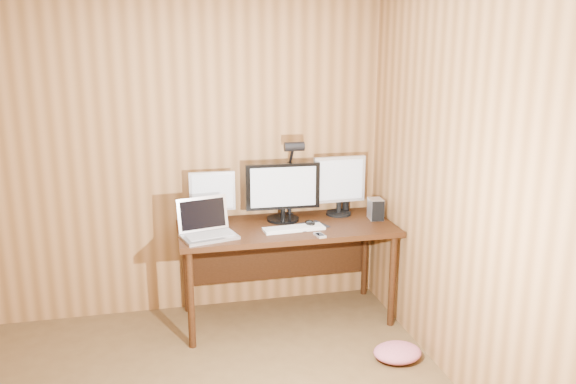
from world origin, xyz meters
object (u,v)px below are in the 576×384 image
object	(u,v)px
keyboard	(294,228)
desk_lamp	(292,168)
monitor_center	(283,191)
phone	(320,235)
mouse	(310,223)
laptop	(206,227)
desk	(284,238)
monitor_left	(212,195)
hard_drive	(376,209)
speaker	(346,204)
monitor_right	(339,184)

from	to	relation	value
keyboard	desk_lamp	distance (m)	0.49
monitor_center	phone	world-z (taller)	monitor_center
mouse	desk_lamp	bearing A→B (deg)	77.21
laptop	keyboard	xyz separation A→B (m)	(0.63, -0.00, -0.05)
desk_lamp	desk	bearing A→B (deg)	-138.51
desk	desk_lamp	bearing A→B (deg)	51.01
monitor_left	hard_drive	xyz separation A→B (m)	(1.23, -0.20, -0.13)
phone	speaker	xyz separation A→B (m)	(0.38, 0.57, 0.06)
monitor_center	desk_lamp	bearing A→B (deg)	27.52
desk	phone	distance (m)	0.43
desk	monitor_left	size ratio (longest dim) A/B	4.11
desk	hard_drive	distance (m)	0.74
desk	keyboard	world-z (taller)	keyboard
keyboard	phone	xyz separation A→B (m)	(0.14, -0.18, -0.00)
phone	monitor_center	bearing A→B (deg)	102.83
laptop	hard_drive	distance (m)	1.32
phone	desk_lamp	size ratio (longest dim) A/B	0.18
laptop	mouse	world-z (taller)	laptop
monitor_right	speaker	distance (m)	0.22
monitor_center	monitor_left	distance (m)	0.53
hard_drive	speaker	size ratio (longest dim) A/B	1.25
monitor_left	desk_lamp	bearing A→B (deg)	-2.56
monitor_left	hard_drive	distance (m)	1.26
mouse	desk	bearing A→B (deg)	109.73
mouse	hard_drive	distance (m)	0.55
mouse	speaker	distance (m)	0.51
laptop	desk_lamp	world-z (taller)	desk_lamp
desk	monitor_right	world-z (taller)	monitor_right
mouse	keyboard	bearing A→B (deg)	170.50
monitor_left	laptop	world-z (taller)	monitor_left
speaker	monitor_center	bearing A→B (deg)	-166.13
monitor_right	hard_drive	bearing A→B (deg)	-39.00
laptop	hard_drive	xyz separation A→B (m)	(1.31, 0.12, 0.01)
desk	desk_lamp	xyz separation A→B (m)	(0.08, 0.10, 0.52)
desk	monitor_right	xyz separation A→B (m)	(0.47, 0.12, 0.38)
monitor_center	desk_lamp	xyz separation A→B (m)	(0.08, 0.04, 0.17)
keyboard	mouse	bearing A→B (deg)	18.66
monitor_center	phone	xyz separation A→B (m)	(0.17, -0.43, -0.22)
keyboard	hard_drive	distance (m)	0.70
monitor_center	speaker	xyz separation A→B (m)	(0.55, 0.14, -0.17)
laptop	hard_drive	bearing A→B (deg)	-8.99
laptop	desk	bearing A→B (deg)	2.51
mouse	speaker	bearing A→B (deg)	7.76
monitor_center	desk	bearing A→B (deg)	-90.84
desk_lamp	laptop	bearing A→B (deg)	-166.89
monitor_right	phone	bearing A→B (deg)	-124.25
monitor_right	hard_drive	distance (m)	0.35
desk	speaker	world-z (taller)	speaker
hard_drive	speaker	xyz separation A→B (m)	(-0.16, 0.26, -0.02)
hard_drive	desk	bearing A→B (deg)	-178.97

